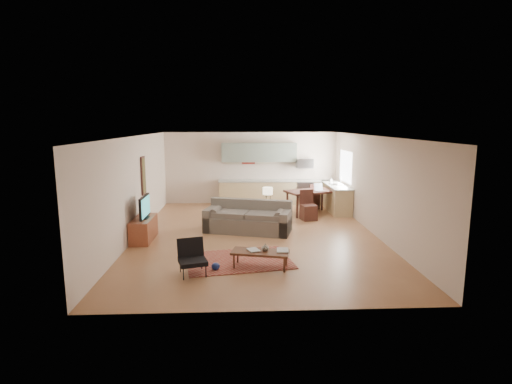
{
  "coord_description": "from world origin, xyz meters",
  "views": [
    {
      "loc": [
        -0.49,
        -10.6,
        3.05
      ],
      "look_at": [
        0.0,
        0.3,
        1.15
      ],
      "focal_mm": 28.0,
      "sensor_mm": 36.0,
      "label": 1
    }
  ],
  "objects_px": {
    "sofa": "(248,217)",
    "armchair": "(193,258)",
    "console_table": "(268,213)",
    "tv_credenza": "(144,229)",
    "dining_table": "(310,202)",
    "coffee_table": "(260,259)"
  },
  "relations": [
    {
      "from": "coffee_table",
      "to": "tv_credenza",
      "type": "relative_size",
      "value": 0.96
    },
    {
      "from": "sofa",
      "to": "console_table",
      "type": "xyz_separation_m",
      "value": [
        0.63,
        0.97,
        -0.12
      ]
    },
    {
      "from": "sofa",
      "to": "armchair",
      "type": "distance_m",
      "value": 3.42
    },
    {
      "from": "coffee_table",
      "to": "tv_credenza",
      "type": "xyz_separation_m",
      "value": [
        -2.95,
        2.18,
        0.11
      ]
    },
    {
      "from": "sofa",
      "to": "coffee_table",
      "type": "height_order",
      "value": "sofa"
    },
    {
      "from": "coffee_table",
      "to": "console_table",
      "type": "height_order",
      "value": "console_table"
    },
    {
      "from": "armchair",
      "to": "dining_table",
      "type": "distance_m",
      "value": 6.3
    },
    {
      "from": "console_table",
      "to": "dining_table",
      "type": "distance_m",
      "value": 1.92
    },
    {
      "from": "coffee_table",
      "to": "sofa",
      "type": "bearing_deg",
      "value": 106.98
    },
    {
      "from": "coffee_table",
      "to": "tv_credenza",
      "type": "height_order",
      "value": "tv_credenza"
    },
    {
      "from": "tv_credenza",
      "to": "dining_table",
      "type": "xyz_separation_m",
      "value": [
        4.91,
        2.81,
        0.11
      ]
    },
    {
      "from": "sofa",
      "to": "armchair",
      "type": "bearing_deg",
      "value": -94.91
    },
    {
      "from": "tv_credenza",
      "to": "dining_table",
      "type": "relative_size",
      "value": 0.8
    },
    {
      "from": "sofa",
      "to": "dining_table",
      "type": "bearing_deg",
      "value": 60.28
    },
    {
      "from": "console_table",
      "to": "sofa",
      "type": "bearing_deg",
      "value": -114.2
    },
    {
      "from": "sofa",
      "to": "armchair",
      "type": "relative_size",
      "value": 3.49
    },
    {
      "from": "sofa",
      "to": "coffee_table",
      "type": "relative_size",
      "value": 2.04
    },
    {
      "from": "coffee_table",
      "to": "dining_table",
      "type": "bearing_deg",
      "value": 81.69
    },
    {
      "from": "tv_credenza",
      "to": "console_table",
      "type": "distance_m",
      "value": 3.77
    },
    {
      "from": "armchair",
      "to": "dining_table",
      "type": "relative_size",
      "value": 0.45
    },
    {
      "from": "coffee_table",
      "to": "armchair",
      "type": "distance_m",
      "value": 1.44
    },
    {
      "from": "coffee_table",
      "to": "armchair",
      "type": "height_order",
      "value": "armchair"
    }
  ]
}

